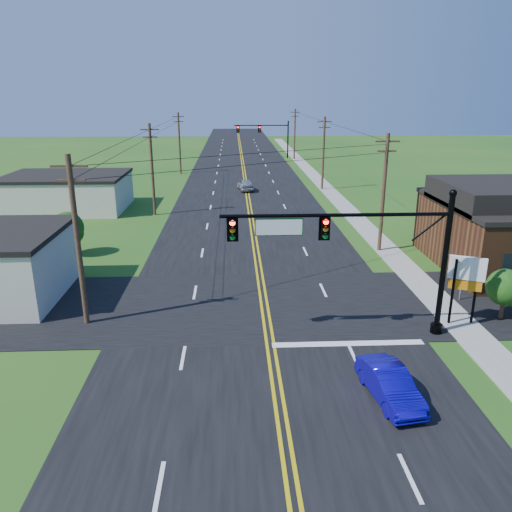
{
  "coord_description": "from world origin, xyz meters",
  "views": [
    {
      "loc": [
        -1.54,
        -14.74,
        11.82
      ],
      "look_at": [
        -0.4,
        10.0,
        3.67
      ],
      "focal_mm": 35.0,
      "sensor_mm": 36.0,
      "label": 1
    }
  ],
  "objects_px": {
    "signal_mast_far": "(265,133)",
    "stop_sign": "(463,272)",
    "signal_mast_main": "(356,246)",
    "blue_car": "(390,385)"
  },
  "relations": [
    {
      "from": "signal_mast_main",
      "to": "blue_car",
      "type": "height_order",
      "value": "signal_mast_main"
    },
    {
      "from": "signal_mast_main",
      "to": "blue_car",
      "type": "distance_m",
      "value": 6.98
    },
    {
      "from": "signal_mast_far",
      "to": "signal_mast_main",
      "type": "bearing_deg",
      "value": -90.08
    },
    {
      "from": "signal_mast_far",
      "to": "stop_sign",
      "type": "height_order",
      "value": "signal_mast_far"
    },
    {
      "from": "signal_mast_far",
      "to": "stop_sign",
      "type": "xyz_separation_m",
      "value": [
        7.41,
        -67.91,
        -2.75
      ]
    },
    {
      "from": "stop_sign",
      "to": "signal_mast_main",
      "type": "bearing_deg",
      "value": -136.92
    },
    {
      "from": "signal_mast_main",
      "to": "blue_car",
      "type": "relative_size",
      "value": 2.82
    },
    {
      "from": "signal_mast_far",
      "to": "stop_sign",
      "type": "relative_size",
      "value": 4.41
    },
    {
      "from": "signal_mast_main",
      "to": "stop_sign",
      "type": "bearing_deg",
      "value": 28.55
    },
    {
      "from": "signal_mast_far",
      "to": "stop_sign",
      "type": "bearing_deg",
      "value": -83.77
    }
  ]
}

